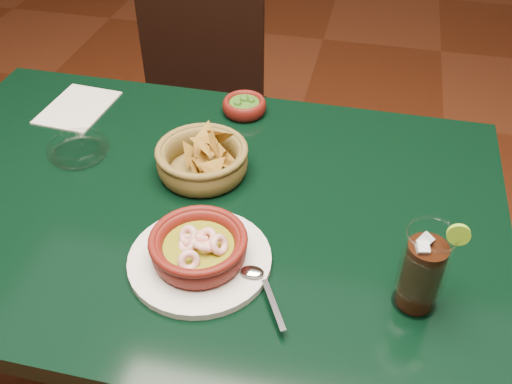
% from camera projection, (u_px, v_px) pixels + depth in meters
% --- Properties ---
extents(dining_table, '(1.20, 0.80, 0.75)m').
position_uv_depth(dining_table, '(191.00, 235.00, 1.16)').
color(dining_table, black).
rests_on(dining_table, ground).
extents(dining_chair, '(0.44, 0.44, 0.91)m').
position_uv_depth(dining_chair, '(195.00, 105.00, 1.82)').
color(dining_chair, black).
rests_on(dining_chair, ground).
extents(shrimp_plate, '(0.29, 0.24, 0.07)m').
position_uv_depth(shrimp_plate, '(199.00, 250.00, 0.95)').
color(shrimp_plate, silver).
rests_on(shrimp_plate, dining_table).
extents(chip_basket, '(0.22, 0.22, 0.12)m').
position_uv_depth(chip_basket, '(203.00, 160.00, 1.14)').
color(chip_basket, brown).
rests_on(chip_basket, dining_table).
extents(guacamole_ramekin, '(0.12, 0.12, 0.04)m').
position_uv_depth(guacamole_ramekin, '(244.00, 106.00, 1.32)').
color(guacamole_ramekin, '#53100B').
rests_on(guacamole_ramekin, dining_table).
extents(cola_drink, '(0.15, 0.15, 0.17)m').
position_uv_depth(cola_drink, '(423.00, 270.00, 0.86)').
color(cola_drink, white).
rests_on(cola_drink, dining_table).
extents(glass_ashtray, '(0.14, 0.14, 0.03)m').
position_uv_depth(glass_ashtray, '(78.00, 149.00, 1.19)').
color(glass_ashtray, white).
rests_on(glass_ashtray, dining_table).
extents(paper_menu, '(0.15, 0.19, 0.00)m').
position_uv_depth(paper_menu, '(78.00, 107.00, 1.34)').
color(paper_menu, beige).
rests_on(paper_menu, dining_table).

